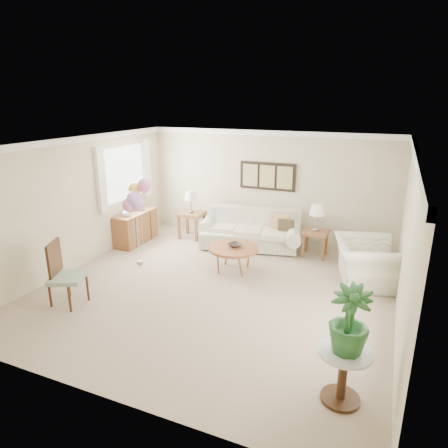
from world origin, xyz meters
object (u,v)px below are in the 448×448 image
sofa (250,232)px  armchair (365,262)px  accent_chair (63,272)px  coffee_table (234,249)px  balloon_cluster (136,197)px

sofa → armchair: sofa is taller
sofa → accent_chair: bearing=-117.7°
coffee_table → accent_chair: accent_chair is taller
armchair → balloon_cluster: size_ratio=0.68×
armchair → accent_chair: accent_chair is taller
sofa → balloon_cluster: balloon_cluster is taller
sofa → coffee_table: sofa is taller
coffee_table → balloon_cluster: balloon_cluster is taller
accent_chair → balloon_cluster: 2.06m
accent_chair → balloon_cluster: size_ratio=0.59×
armchair → balloon_cluster: bearing=88.3°
sofa → coffee_table: bearing=-84.1°
sofa → coffee_table: (0.14, -1.40, 0.12)m
armchair → accent_chair: bearing=107.6°
sofa → balloon_cluster: 2.79m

